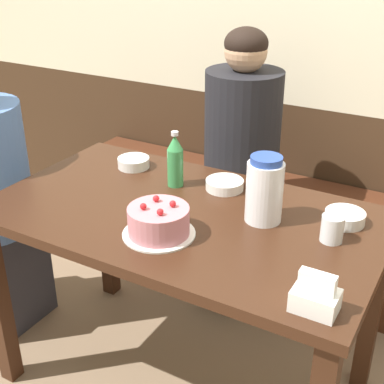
# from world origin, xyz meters

# --- Properties ---
(ground_plane) EXTENTS (12.00, 12.00, 0.00)m
(ground_plane) POSITION_xyz_m (0.00, 0.00, 0.00)
(ground_plane) COLOR #846B51
(back_wall) EXTENTS (4.80, 0.04, 2.50)m
(back_wall) POSITION_xyz_m (0.00, 1.05, 1.25)
(back_wall) COLOR #3D2819
(back_wall) RESTS_ON ground_plane
(bench_seat) EXTENTS (2.11, 0.38, 0.47)m
(bench_seat) POSITION_xyz_m (0.00, 0.83, 0.24)
(bench_seat) COLOR #472314
(bench_seat) RESTS_ON ground_plane
(dining_table) EXTENTS (1.28, 0.73, 0.73)m
(dining_table) POSITION_xyz_m (0.00, 0.00, 0.63)
(dining_table) COLOR #381E11
(dining_table) RESTS_ON ground_plane
(birthday_cake) EXTENTS (0.22, 0.22, 0.11)m
(birthday_cake) POSITION_xyz_m (0.01, -0.16, 0.77)
(birthday_cake) COLOR white
(birthday_cake) RESTS_ON dining_table
(water_pitcher) EXTENTS (0.12, 0.12, 0.22)m
(water_pitcher) POSITION_xyz_m (0.25, 0.08, 0.83)
(water_pitcher) COLOR white
(water_pitcher) RESTS_ON dining_table
(soju_bottle) EXTENTS (0.06, 0.06, 0.20)m
(soju_bottle) POSITION_xyz_m (-0.13, 0.16, 0.83)
(soju_bottle) COLOR #388E4C
(soju_bottle) RESTS_ON dining_table
(napkin_holder) EXTENTS (0.11, 0.08, 0.11)m
(napkin_holder) POSITION_xyz_m (0.53, -0.28, 0.77)
(napkin_holder) COLOR white
(napkin_holder) RESTS_ON dining_table
(bowl_soup_white) EXTENTS (0.12, 0.12, 0.04)m
(bowl_soup_white) POSITION_xyz_m (0.48, 0.18, 0.75)
(bowl_soup_white) COLOR white
(bowl_soup_white) RESTS_ON dining_table
(bowl_rice_small) EXTENTS (0.12, 0.12, 0.04)m
(bowl_rice_small) POSITION_xyz_m (-0.35, 0.22, 0.75)
(bowl_rice_small) COLOR white
(bowl_rice_small) RESTS_ON dining_table
(bowl_side_dish) EXTENTS (0.13, 0.13, 0.03)m
(bowl_side_dish) POSITION_xyz_m (0.04, 0.22, 0.75)
(bowl_side_dish) COLOR white
(bowl_side_dish) RESTS_ON dining_table
(glass_water_tall) EXTENTS (0.07, 0.07, 0.08)m
(glass_water_tall) POSITION_xyz_m (0.47, 0.06, 0.77)
(glass_water_tall) COLOR silver
(glass_water_tall) RESTS_ON dining_table
(person_teal_shirt) EXTENTS (0.32, 0.34, 1.22)m
(person_teal_shirt) POSITION_xyz_m (-0.08, 0.63, 0.57)
(person_teal_shirt) COLOR #33333D
(person_teal_shirt) RESTS_ON ground_plane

